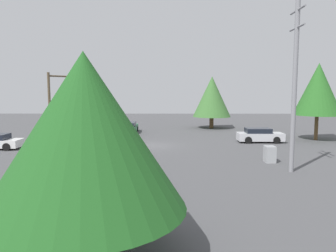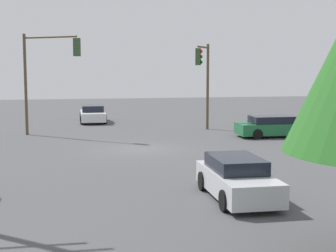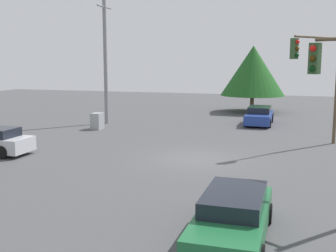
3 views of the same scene
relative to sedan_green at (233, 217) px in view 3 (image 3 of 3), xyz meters
name	(u,v)px [view 3 (image 3 of 3)]	position (x,y,z in m)	size (l,w,h in m)	color
ground_plane	(195,159)	(-8.77, -3.16, -0.62)	(80.00, 80.00, 0.00)	#4C4C4F
sedan_green	(233,217)	(0.00, 0.00, 0.00)	(4.76, 1.91, 1.28)	#1E6638
sedan_blue	(259,116)	(-21.20, -1.14, 0.03)	(4.53, 1.94, 1.33)	#233D93
traffic_signal_main	(321,69)	(-13.65, 2.70, 3.69)	(3.47, 2.70, 6.26)	brown
utility_pole_tall	(105,52)	(-18.28, -12.37, 4.81)	(2.20, 0.28, 10.28)	gray
electrical_cabinet	(97,121)	(-15.61, -11.85, -0.06)	(0.89, 0.68, 1.13)	#9EA0A3
tree_right	(253,71)	(-28.81, -2.47, 3.21)	(5.89, 5.89, 6.12)	brown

